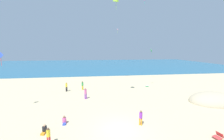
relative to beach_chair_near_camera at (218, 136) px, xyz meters
The scene contains 15 objects.
ground_plane 14.48m from the beach_chair_near_camera, 121.88° to the left, with size 120.00×120.00×0.00m, color #C6B58C.
ocean_water 58.14m from the beach_chair_near_camera, 97.56° to the left, with size 120.00×60.00×0.05m, color #236084.
dune_mound 9.51m from the beach_chair_near_camera, 48.44° to the left, with size 6.47×4.53×2.77m, color tan.
beach_chair_near_camera is the anchor object (origin of this frame).
cooler_box 15.89m from the beach_chair_near_camera, 88.75° to the left, with size 0.54×0.47×0.22m.
person_0 19.51m from the beach_chair_near_camera, 128.23° to the left, with size 0.44×0.44×1.58m.
person_1 6.26m from the beach_chair_near_camera, 153.57° to the left, with size 0.41×0.41×1.50m.
person_2 15.47m from the beach_chair_near_camera, 136.62° to the left, with size 0.40×0.40×1.65m.
person_3 13.50m from the beach_chair_near_camera, 162.70° to the left, with size 0.41×0.66×0.79m.
person_4 14.53m from the beach_chair_near_camera, 169.39° to the left, with size 0.45×0.69×0.80m.
person_5 20.87m from the beach_chair_near_camera, 135.02° to the left, with size 0.46×0.46×1.63m.
person_7 13.48m from the beach_chair_near_camera, behind, with size 0.38×0.38×1.37m.
kite_green 23.53m from the beach_chair_near_camera, 80.61° to the left, with size 0.31×0.93×1.21m.
kite_blue 22.28m from the beach_chair_near_camera, 159.60° to the left, with size 0.67×0.17×1.53m.
kite_pink 25.70m from the beach_chair_near_camera, 101.07° to the left, with size 0.35×0.43×0.94m.
Camera 1 is at (-2.21, -11.11, 7.17)m, focal length 21.66 mm.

